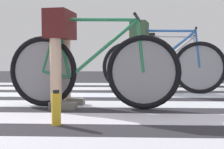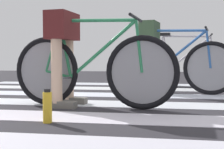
# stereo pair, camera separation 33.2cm
# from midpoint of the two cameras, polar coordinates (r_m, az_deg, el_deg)

# --- Properties ---
(ground) EXTENTS (18.00, 14.00, 0.02)m
(ground) POSITION_cam_midpoint_polar(r_m,az_deg,el_deg) (3.41, 1.14, -5.34)
(ground) COLOR #28262B
(crosswalk_markings) EXTENTS (5.44, 5.02, 0.00)m
(crosswalk_markings) POSITION_cam_midpoint_polar(r_m,az_deg,el_deg) (3.22, 0.98, -5.65)
(crosswalk_markings) COLOR silver
(crosswalk_markings) RESTS_ON ground
(bicycle_1_of_3) EXTENTS (1.73, 0.52, 0.93)m
(bicycle_1_of_3) POSITION_cam_midpoint_polar(r_m,az_deg,el_deg) (2.97, -0.82, 1.04)
(bicycle_1_of_3) COLOR black
(bicycle_1_of_3) RESTS_ON ground
(cyclist_1_of_3) EXTENTS (0.36, 0.44, 0.96)m
(cyclist_1_of_3) POSITION_cam_midpoint_polar(r_m,az_deg,el_deg) (3.07, -6.39, 5.53)
(cyclist_1_of_3) COLOR beige
(cyclist_1_of_3) RESTS_ON ground
(bicycle_2_of_3) EXTENTS (1.71, 0.56, 0.93)m
(bicycle_2_of_3) POSITION_cam_midpoint_polar(r_m,az_deg,el_deg) (4.23, 13.60, 1.64)
(bicycle_2_of_3) COLOR black
(bicycle_2_of_3) RESTS_ON ground
(cyclist_2_of_3) EXTENTS (0.38, 0.45, 1.00)m
(cyclist_2_of_3) POSITION_cam_midpoint_polar(r_m,az_deg,el_deg) (4.27, 9.49, 5.26)
(cyclist_2_of_3) COLOR tan
(cyclist_2_of_3) RESTS_ON ground
(bicycle_3_of_3) EXTENTS (1.73, 0.52, 0.93)m
(bicycle_3_of_3) POSITION_cam_midpoint_polar(r_m,az_deg,el_deg) (5.40, 15.19, 1.98)
(bicycle_3_of_3) COLOR black
(bicycle_3_of_3) RESTS_ON ground
(water_bottle) EXTENTS (0.07, 0.07, 0.26)m
(water_bottle) POSITION_cam_midpoint_polar(r_m,az_deg,el_deg) (2.30, -8.37, -6.22)
(water_bottle) COLOR gold
(water_bottle) RESTS_ON ground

